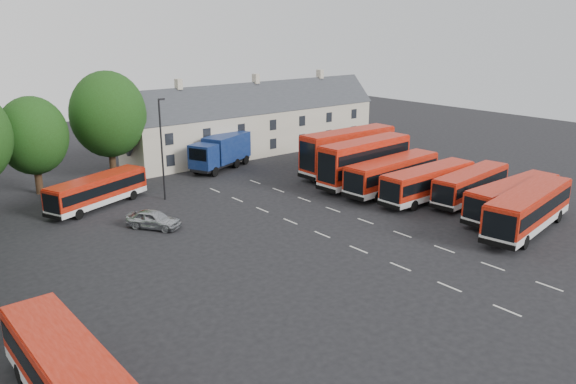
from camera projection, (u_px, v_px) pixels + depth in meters
The scene contains 15 objects.
ground at pixel (340, 242), 43.19m from camera, with size 140.00×140.00×0.00m, color black.
lane_markings at pixel (345, 228), 46.18m from camera, with size 5.15×33.80×0.01m.
terrace_houses at pixel (257, 122), 72.84m from camera, with size 35.70×7.13×10.06m.
bus_row_a at pixel (529, 207), 44.81m from camera, with size 12.51×4.72×3.46m.
bus_row_b at pixel (513, 196), 48.07m from camera, with size 11.25×2.72×3.17m.
bus_row_c at pixel (471, 183), 52.56m from camera, with size 10.72×3.57×2.97m.
bus_row_d at pixel (428, 181), 52.85m from camera, with size 11.31×2.85×3.18m.
bus_row_e at pixel (392, 172), 55.62m from camera, with size 12.03×3.54×3.36m.
bus_dd_south at pixel (365, 160), 57.75m from camera, with size 11.72×3.39×4.75m.
bus_dd_north at pixel (348, 149), 61.91m from camera, with size 12.09×2.86×4.95m.
bus_west at pixel (70, 374), 23.65m from camera, with size 2.73×11.28×3.18m.
bus_north at pixel (98, 189), 50.89m from camera, with size 10.25×5.89×2.86m.
box_truck at pixel (221, 151), 64.39m from camera, with size 9.12×5.92×3.82m.
silver_car at pixel (154, 219), 45.87m from camera, with size 1.82×4.53×1.54m, color #B4B8BC.
lamppost at pixel (162, 147), 52.17m from camera, with size 0.66×0.28×9.61m.
Camera 1 is at (-28.52, -28.72, 16.04)m, focal length 35.00 mm.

